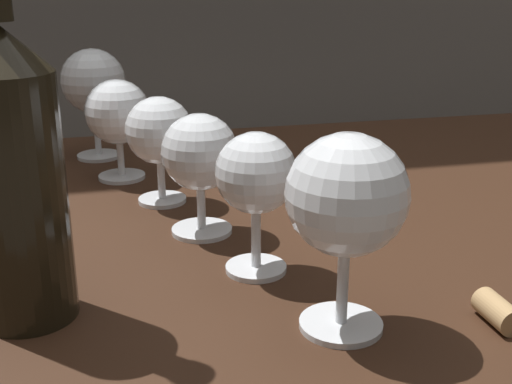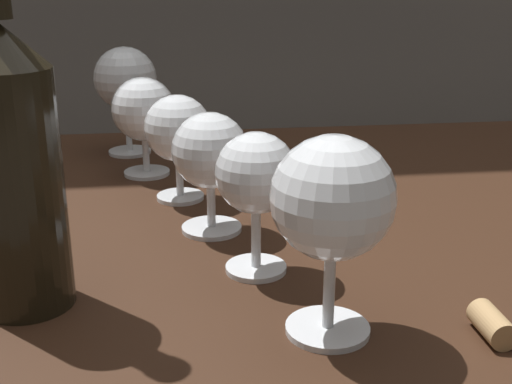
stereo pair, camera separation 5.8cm
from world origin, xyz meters
The scene contains 9 objects.
dining_table centered at (0.00, 0.00, 0.61)m, with size 1.30×0.79×0.70m.
wine_glass_cabernet centered at (0.00, -0.27, 0.81)m, with size 0.09×0.09×0.16m.
wine_glass_amber centered at (-0.04, -0.16, 0.79)m, with size 0.07×0.07×0.13m.
wine_glass_chardonnay centered at (-0.08, -0.06, 0.79)m, with size 0.08×0.08×0.13m.
wine_glass_merlot centered at (-0.11, 0.05, 0.79)m, with size 0.08×0.08×0.13m.
wine_glass_pinot centered at (-0.15, 0.15, 0.79)m, with size 0.08×0.08×0.13m.
wine_glass_port centered at (-0.18, 0.26, 0.81)m, with size 0.09×0.09×0.16m.
wine_bottle centered at (-0.24, -0.20, 0.82)m, with size 0.08×0.08×0.31m.
cork centered at (0.12, -0.30, 0.71)m, with size 0.02×0.02×0.04m, color tan.
Camera 1 is at (-0.17, -0.69, 0.97)m, focal length 46.01 mm.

